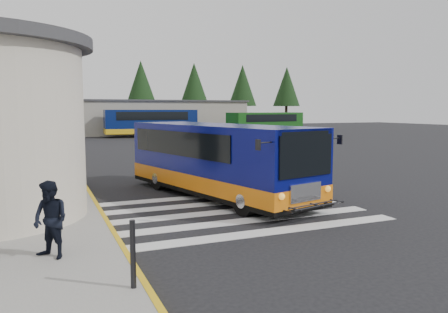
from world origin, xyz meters
name	(u,v)px	position (x,y,z in m)	size (l,w,h in m)	color
ground	(231,205)	(0.00, 0.00, 0.00)	(140.00, 140.00, 0.00)	black
curb_strip	(87,190)	(-4.05, 4.00, 0.08)	(0.12, 34.00, 0.16)	gold
crosswalk	(227,212)	(-0.50, -0.80, 0.01)	(8.00, 5.35, 0.01)	silver
depot_building	(140,117)	(6.00, 42.00, 2.11)	(26.40, 8.40, 4.20)	gray
tree_line	(129,83)	(6.29, 50.00, 6.77)	(58.40, 4.40, 10.00)	black
transit_bus	(217,162)	(0.10, 1.44, 1.21)	(4.71, 9.24, 2.53)	#070C5C
pedestrian_b	(51,220)	(-5.45, -3.62, 0.92)	(0.74, 0.58, 1.53)	black
bollard	(133,254)	(-4.26, -5.68, 0.72)	(0.09, 0.09, 1.13)	black
far_bus_a	(151,122)	(5.90, 35.64, 1.69)	(10.25, 3.41, 2.61)	#06154D
far_bus_b	(265,123)	(17.96, 31.11, 1.52)	(9.34, 3.93, 2.34)	#134813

